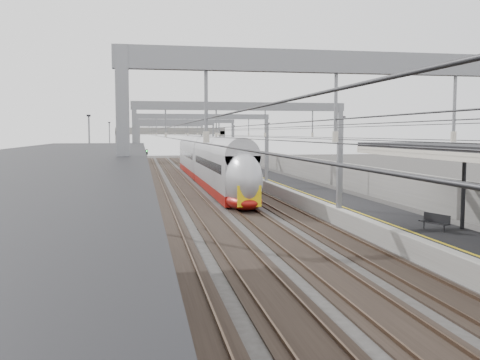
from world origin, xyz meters
name	(u,v)px	position (x,y,z in m)	size (l,w,h in m)	color
platform_left	(121,185)	(-8.00, 45.00, 0.50)	(4.00, 120.00, 1.00)	black
platform_right	(275,183)	(8.00, 45.00, 0.50)	(4.00, 120.00, 1.00)	black
tracks	(200,188)	(0.00, 45.00, 0.05)	(11.40, 140.00, 0.20)	black
overhead_line	(194,130)	(0.00, 51.62, 6.14)	(13.00, 140.00, 6.60)	gray
canopy_left	(48,162)	(-8.02, 2.99, 5.09)	(4.40, 30.00, 4.24)	black
overbridge	(171,135)	(0.00, 100.00, 5.31)	(22.00, 2.20, 6.90)	slate
wall_left	(88,175)	(-11.20, 45.00, 1.60)	(0.30, 120.00, 3.20)	slate
wall_right	(304,172)	(11.20, 45.00, 1.60)	(0.30, 120.00, 3.20)	slate
train	(209,165)	(1.50, 50.00, 2.12)	(2.74, 49.86, 4.33)	#9D130E
bench	(435,220)	(8.14, 13.83, 1.49)	(0.89, 1.64, 0.82)	black
signal_green	(147,157)	(-5.20, 66.84, 2.42)	(0.32, 0.32, 3.48)	black
signal_red_near	(207,157)	(3.20, 65.70, 2.42)	(0.32, 0.32, 3.48)	black
signal_red_far	(212,154)	(5.40, 77.25, 2.42)	(0.32, 0.32, 3.48)	black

